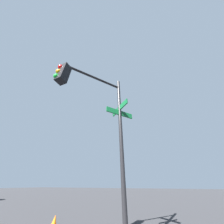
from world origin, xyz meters
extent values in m
cylinder|color=black|center=(-7.27, -7.49, 2.61)|extent=(0.12, 0.12, 5.21)
cylinder|color=black|center=(-6.58, -6.63, 4.81)|extent=(1.44, 1.77, 0.09)
cube|color=black|center=(-5.90, -5.77, 4.36)|extent=(0.28, 0.28, 0.80)
sphere|color=red|center=(-5.80, -5.65, 4.61)|extent=(0.18, 0.18, 0.18)
sphere|color=orange|center=(-5.80, -5.65, 4.36)|extent=(0.18, 0.18, 0.18)
sphere|color=green|center=(-5.80, -5.65, 4.11)|extent=(0.18, 0.18, 0.18)
cube|color=#0F5128|center=(-7.27, -7.49, 3.47)|extent=(0.72, 0.88, 0.20)
cube|color=#0F5128|center=(-7.27, -7.49, 3.69)|extent=(0.81, 0.66, 0.20)
camera|label=1|loc=(-8.27, -4.35, 1.27)|focal=17.06mm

